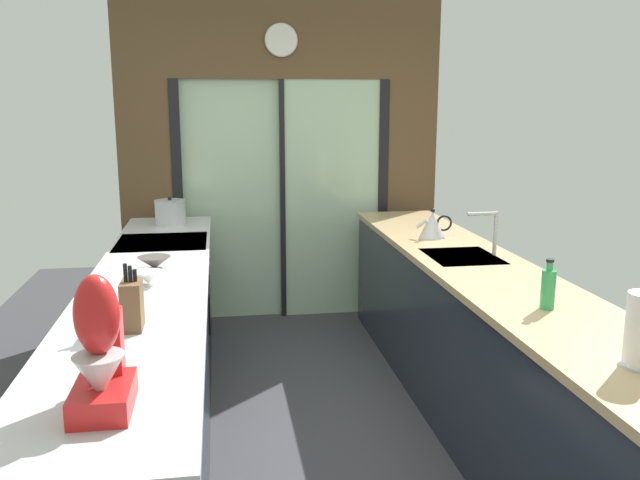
{
  "coord_description": "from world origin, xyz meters",
  "views": [
    {
      "loc": [
        -0.53,
        -3.09,
        1.82
      ],
      "look_at": [
        0.06,
        0.72,
        1.01
      ],
      "focal_mm": 37.05,
      "sensor_mm": 36.0,
      "label": 1
    }
  ],
  "objects_px": {
    "soap_bottle": "(548,288)",
    "oven_range": "(165,309)",
    "stand_mixer": "(101,359)",
    "stock_pot": "(170,212)",
    "knife_block": "(132,305)",
    "mixing_bowl_near": "(149,278)",
    "mixing_bowl_far": "(154,263)",
    "kettle": "(433,225)"
  },
  "relations": [
    {
      "from": "soap_bottle",
      "to": "oven_range",
      "type": "bearing_deg",
      "value": 136.07
    },
    {
      "from": "stand_mixer",
      "to": "stock_pot",
      "type": "bearing_deg",
      "value": 90.0
    },
    {
      "from": "knife_block",
      "to": "stand_mixer",
      "type": "distance_m",
      "value": 0.73
    },
    {
      "from": "mixing_bowl_near",
      "to": "stock_pot",
      "type": "height_order",
      "value": "stock_pot"
    },
    {
      "from": "oven_range",
      "to": "stock_pot",
      "type": "relative_size",
      "value": 4.01
    },
    {
      "from": "stand_mixer",
      "to": "soap_bottle",
      "type": "height_order",
      "value": "stand_mixer"
    },
    {
      "from": "mixing_bowl_far",
      "to": "stand_mixer",
      "type": "bearing_deg",
      "value": -90.0
    },
    {
      "from": "mixing_bowl_near",
      "to": "oven_range",
      "type": "bearing_deg",
      "value": 90.99
    },
    {
      "from": "knife_block",
      "to": "soap_bottle",
      "type": "height_order",
      "value": "knife_block"
    },
    {
      "from": "mixing_bowl_near",
      "to": "stock_pot",
      "type": "relative_size",
      "value": 0.62
    },
    {
      "from": "stock_pot",
      "to": "knife_block",
      "type": "bearing_deg",
      "value": -90.0
    },
    {
      "from": "mixing_bowl_far",
      "to": "stand_mixer",
      "type": "height_order",
      "value": "stand_mixer"
    },
    {
      "from": "oven_range",
      "to": "kettle",
      "type": "relative_size",
      "value": 3.6
    },
    {
      "from": "kettle",
      "to": "stock_pot",
      "type": "bearing_deg",
      "value": 157.3
    },
    {
      "from": "mixing_bowl_far",
      "to": "soap_bottle",
      "type": "height_order",
      "value": "soap_bottle"
    },
    {
      "from": "stand_mixer",
      "to": "oven_range",
      "type": "bearing_deg",
      "value": 90.43
    },
    {
      "from": "knife_block",
      "to": "stand_mixer",
      "type": "bearing_deg",
      "value": -90.0
    },
    {
      "from": "stand_mixer",
      "to": "stock_pot",
      "type": "height_order",
      "value": "stand_mixer"
    },
    {
      "from": "oven_range",
      "to": "stock_pot",
      "type": "xyz_separation_m",
      "value": [
        0.02,
        0.61,
        0.56
      ]
    },
    {
      "from": "mixing_bowl_far",
      "to": "knife_block",
      "type": "bearing_deg",
      "value": -90.0
    },
    {
      "from": "mixing_bowl_far",
      "to": "stand_mixer",
      "type": "distance_m",
      "value": 1.7
    },
    {
      "from": "stand_mixer",
      "to": "soap_bottle",
      "type": "relative_size",
      "value": 1.86
    },
    {
      "from": "stand_mixer",
      "to": "stock_pot",
      "type": "xyz_separation_m",
      "value": [
        -0.0,
        3.06,
        -0.07
      ]
    },
    {
      "from": "oven_range",
      "to": "stand_mixer",
      "type": "height_order",
      "value": "stand_mixer"
    },
    {
      "from": "oven_range",
      "to": "stand_mixer",
      "type": "distance_m",
      "value": 2.53
    },
    {
      "from": "knife_block",
      "to": "kettle",
      "type": "distance_m",
      "value": 2.39
    },
    {
      "from": "knife_block",
      "to": "kettle",
      "type": "bearing_deg",
      "value": 41.74
    },
    {
      "from": "mixing_bowl_far",
      "to": "stock_pot",
      "type": "relative_size",
      "value": 0.78
    },
    {
      "from": "stand_mixer",
      "to": "soap_bottle",
      "type": "distance_m",
      "value": 1.92
    },
    {
      "from": "mixing_bowl_near",
      "to": "mixing_bowl_far",
      "type": "relative_size",
      "value": 0.8
    },
    {
      "from": "stand_mixer",
      "to": "mixing_bowl_far",
      "type": "bearing_deg",
      "value": 90.0
    },
    {
      "from": "stand_mixer",
      "to": "kettle",
      "type": "height_order",
      "value": "stand_mixer"
    },
    {
      "from": "oven_range",
      "to": "mixing_bowl_near",
      "type": "distance_m",
      "value": 1.18
    },
    {
      "from": "mixing_bowl_near",
      "to": "soap_bottle",
      "type": "xyz_separation_m",
      "value": [
        1.78,
        -0.66,
        0.06
      ]
    },
    {
      "from": "knife_block",
      "to": "stock_pot",
      "type": "distance_m",
      "value": 2.34
    },
    {
      "from": "mixing_bowl_near",
      "to": "soap_bottle",
      "type": "relative_size",
      "value": 0.63
    },
    {
      "from": "oven_range",
      "to": "knife_block",
      "type": "bearing_deg",
      "value": -89.39
    },
    {
      "from": "oven_range",
      "to": "mixing_bowl_near",
      "type": "relative_size",
      "value": 6.42
    },
    {
      "from": "mixing_bowl_far",
      "to": "knife_block",
      "type": "distance_m",
      "value": 0.97
    },
    {
      "from": "oven_range",
      "to": "mixing_bowl_near",
      "type": "height_order",
      "value": "mixing_bowl_near"
    },
    {
      "from": "oven_range",
      "to": "knife_block",
      "type": "relative_size",
      "value": 3.38
    },
    {
      "from": "stock_pot",
      "to": "soap_bottle",
      "type": "distance_m",
      "value": 2.94
    }
  ]
}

